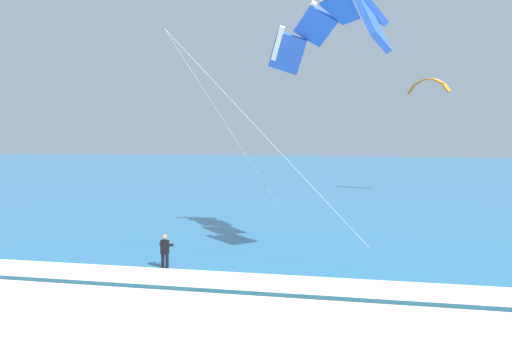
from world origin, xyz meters
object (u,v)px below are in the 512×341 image
at_px(surfboard, 165,272).
at_px(kite_primary, 332,24).
at_px(kitesurfer, 165,251).
at_px(kite_distant, 428,84).

bearing_deg(surfboard, kite_primary, 34.81).
height_order(kitesurfer, kite_primary, kite_primary).
relative_size(surfboard, kite_primary, 0.12).
bearing_deg(kitesurfer, surfboard, -94.09).
distance_m(surfboard, kitesurfer, 0.91).
relative_size(kitesurfer, kite_distant, 0.43).
bearing_deg(kitesurfer, kite_primary, 34.71).
bearing_deg(kite_distant, kite_primary, -107.43).
height_order(kite_primary, kite_distant, kite_primary).
distance_m(kitesurfer, kite_distant, 35.65).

